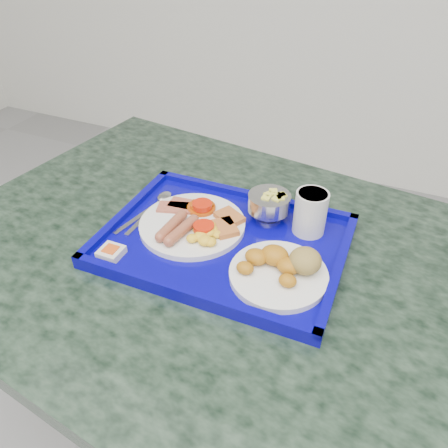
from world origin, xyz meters
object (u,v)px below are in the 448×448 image
Objects in this scene: bread_plate at (282,268)px; fruit_bowl at (270,203)px; main_plate at (195,224)px; tray at (224,242)px; juice_cup at (311,211)px; table at (234,324)px.

bread_plate is 0.18m from fruit_bowl.
fruit_bowl reaches higher than main_plate.
tray is 2.69× the size of bread_plate.
fruit_bowl is (0.06, 0.11, 0.05)m from tray.
tray is 5.25× the size of juice_cup.
tray is at bearing 148.03° from table.
table is 7.55× the size of bread_plate.
main_plate is at bearing 163.28° from bread_plate.
table is at bearing -31.97° from tray.
main_plate is (-0.11, 0.03, 0.24)m from table.
juice_cup is at bearing -4.52° from fruit_bowl.
bread_plate is at bearing -63.05° from fruit_bowl.
table is at bearing -16.57° from main_plate.
fruit_bowl is at bearing 116.95° from bread_plate.
main_plate is (-0.07, 0.01, 0.02)m from tray.
fruit_bowl is (0.02, 0.13, 0.27)m from table.
tray is 0.19m from juice_cup.
fruit_bowl is at bearing 60.59° from tray.
juice_cup reaches higher than fruit_bowl.
bread_plate is 0.16m from juice_cup.
table is 14.73× the size of juice_cup.
tray is 0.15m from bread_plate.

